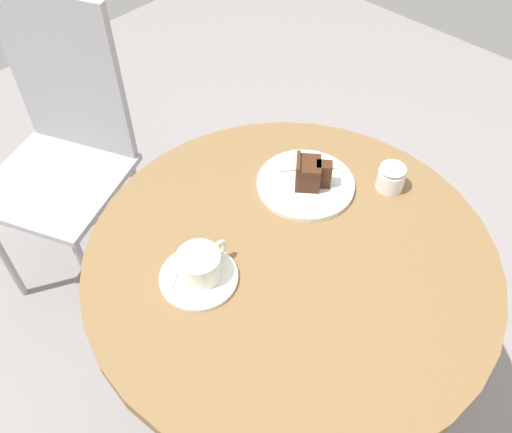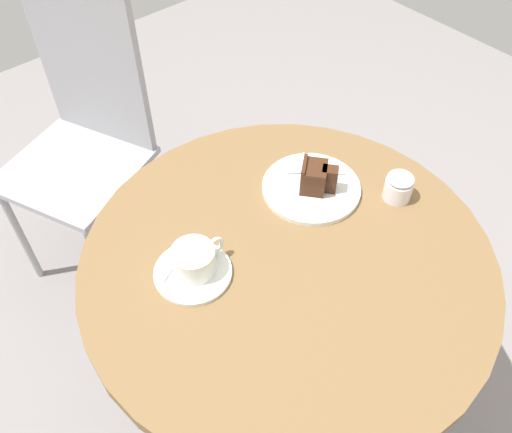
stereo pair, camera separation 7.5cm
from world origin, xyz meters
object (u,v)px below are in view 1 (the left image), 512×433
(fork, at_px, (316,167))
(cafe_chair, at_px, (63,135))
(teaspoon, at_px, (183,261))
(sugar_pot, at_px, (391,177))
(cake_plate, at_px, (305,184))
(saucer, at_px, (199,277))
(cake_slice, at_px, (310,173))
(napkin, at_px, (305,174))
(coffee_cup, at_px, (200,264))

(fork, height_order, cafe_chair, cafe_chair)
(teaspoon, distance_m, fork, 0.39)
(teaspoon, distance_m, sugar_pot, 0.50)
(cake_plate, bearing_deg, sugar_pot, -47.38)
(saucer, bearing_deg, cake_slice, 0.82)
(cafe_chair, bearing_deg, napkin, -4.66)
(fork, xyz_separation_m, cafe_chair, (-0.26, 0.72, -0.16))
(saucer, relative_size, fork, 1.34)
(fork, distance_m, cafe_chair, 0.79)
(cake_plate, bearing_deg, fork, 14.42)
(teaspoon, height_order, napkin, teaspoon)
(cake_slice, bearing_deg, saucer, -179.18)
(cake_slice, bearing_deg, sugar_pot, -46.22)
(teaspoon, xyz_separation_m, sugar_pot, (0.47, -0.18, 0.02))
(cake_slice, bearing_deg, coffee_cup, -179.48)
(napkin, relative_size, sugar_pot, 2.44)
(saucer, bearing_deg, napkin, 5.91)
(cake_plate, bearing_deg, teaspoon, 174.07)
(saucer, relative_size, coffee_cup, 1.33)
(saucer, height_order, fork, fork)
(teaspoon, xyz_separation_m, fork, (0.39, -0.02, 0.00))
(fork, bearing_deg, cake_slice, -118.42)
(saucer, distance_m, cake_slice, 0.35)
(cake_plate, xyz_separation_m, cafe_chair, (-0.21, 0.74, -0.15))
(cake_plate, bearing_deg, coffee_cup, -178.06)
(cake_plate, bearing_deg, napkin, 40.69)
(coffee_cup, relative_size, cafe_chair, 0.12)
(teaspoon, bearing_deg, cafe_chair, 51.53)
(napkin, bearing_deg, cafe_chair, 108.52)
(saucer, height_order, napkin, saucer)
(cake_plate, distance_m, cafe_chair, 0.78)
(cake_plate, xyz_separation_m, napkin, (0.03, 0.03, -0.00))
(teaspoon, distance_m, cake_plate, 0.34)
(coffee_cup, xyz_separation_m, cake_slice, (0.34, 0.00, 0.01))
(fork, relative_size, sugar_pot, 1.75)
(sugar_pot, bearing_deg, cake_slice, 133.78)
(cake_slice, distance_m, cafe_chair, 0.80)
(cake_plate, distance_m, napkin, 0.04)
(teaspoon, relative_size, napkin, 0.63)
(coffee_cup, relative_size, sugar_pot, 1.77)
(cake_slice, relative_size, cafe_chair, 0.09)
(teaspoon, height_order, cake_slice, cake_slice)
(coffee_cup, relative_size, fork, 1.01)
(sugar_pot, bearing_deg, fork, 116.61)
(cake_slice, height_order, cafe_chair, cafe_chair)
(cafe_chair, bearing_deg, saucer, -33.22)
(cake_slice, height_order, fork, cake_slice)
(cake_plate, relative_size, cake_slice, 2.48)
(saucer, xyz_separation_m, cake_slice, (0.35, 0.00, 0.04))
(cake_slice, bearing_deg, fork, 23.62)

